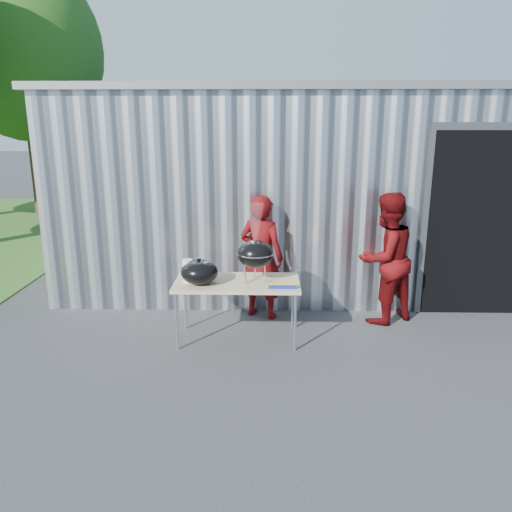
{
  "coord_description": "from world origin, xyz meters",
  "views": [
    {
      "loc": [
        -0.07,
        -4.97,
        2.62
      ],
      "look_at": [
        -0.2,
        0.79,
        1.05
      ],
      "focal_mm": 35.0,
      "sensor_mm": 36.0,
      "label": 1
    }
  ],
  "objects_px": {
    "folding_table": "(237,284)",
    "person_cook": "(261,257)",
    "kettle_grill": "(255,247)",
    "person_bystander": "(385,258)"
  },
  "relations": [
    {
      "from": "folding_table",
      "to": "person_cook",
      "type": "relative_size",
      "value": 0.89
    },
    {
      "from": "kettle_grill",
      "to": "person_cook",
      "type": "distance_m",
      "value": 0.83
    },
    {
      "from": "kettle_grill",
      "to": "person_cook",
      "type": "relative_size",
      "value": 0.56
    },
    {
      "from": "person_cook",
      "to": "person_bystander",
      "type": "relative_size",
      "value": 0.97
    },
    {
      "from": "folding_table",
      "to": "person_cook",
      "type": "bearing_deg",
      "value": 69.68
    },
    {
      "from": "kettle_grill",
      "to": "person_bystander",
      "type": "xyz_separation_m",
      "value": [
        1.7,
        0.63,
        -0.3
      ]
    },
    {
      "from": "folding_table",
      "to": "person_bystander",
      "type": "relative_size",
      "value": 0.86
    },
    {
      "from": "person_bystander",
      "to": "kettle_grill",
      "type": "bearing_deg",
      "value": -11.09
    },
    {
      "from": "person_bystander",
      "to": "person_cook",
      "type": "bearing_deg",
      "value": -36.08
    },
    {
      "from": "folding_table",
      "to": "kettle_grill",
      "type": "bearing_deg",
      "value": 2.23
    }
  ]
}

